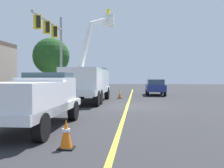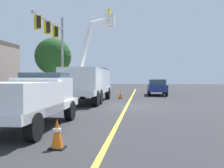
{
  "view_description": "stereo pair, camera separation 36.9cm",
  "coord_description": "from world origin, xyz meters",
  "px_view_note": "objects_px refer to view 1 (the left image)",
  "views": [
    {
      "loc": [
        -16.3,
        -0.31,
        1.84
      ],
      "look_at": [
        1.93,
        1.16,
        1.4
      ],
      "focal_mm": 40.06,
      "sensor_mm": 36.0,
      "label": 1
    },
    {
      "loc": [
        -16.26,
        -0.68,
        1.84
      ],
      "look_at": [
        1.93,
        1.16,
        1.4
      ],
      "focal_mm": 40.06,
      "sensor_mm": 36.0,
      "label": 2
    }
  ],
  "objects_px": {
    "traffic_cone_mid_front": "(120,94)",
    "traffic_signal_mast": "(54,40)",
    "passing_minivan": "(155,86)",
    "traffic_cone_leading": "(66,134)",
    "utility_bucket_truck": "(89,81)",
    "service_pickup_truck": "(35,98)"
  },
  "relations": [
    {
      "from": "traffic_cone_mid_front",
      "to": "traffic_signal_mast",
      "type": "bearing_deg",
      "value": 105.66
    },
    {
      "from": "passing_minivan",
      "to": "traffic_cone_mid_front",
      "type": "xyz_separation_m",
      "value": [
        -4.72,
        3.58,
        -0.59
      ]
    },
    {
      "from": "utility_bucket_truck",
      "to": "passing_minivan",
      "type": "relative_size",
      "value": 1.71
    },
    {
      "from": "passing_minivan",
      "to": "traffic_cone_mid_front",
      "type": "height_order",
      "value": "passing_minivan"
    },
    {
      "from": "traffic_cone_leading",
      "to": "service_pickup_truck",
      "type": "bearing_deg",
      "value": 36.4
    },
    {
      "from": "passing_minivan",
      "to": "utility_bucket_truck",
      "type": "bearing_deg",
      "value": 144.71
    },
    {
      "from": "traffic_cone_mid_front",
      "to": "traffic_signal_mast",
      "type": "height_order",
      "value": "traffic_signal_mast"
    },
    {
      "from": "service_pickup_truck",
      "to": "utility_bucket_truck",
      "type": "bearing_deg",
      "value": -1.13
    },
    {
      "from": "service_pickup_truck",
      "to": "traffic_signal_mast",
      "type": "distance_m",
      "value": 13.1
    },
    {
      "from": "service_pickup_truck",
      "to": "passing_minivan",
      "type": "height_order",
      "value": "service_pickup_truck"
    },
    {
      "from": "service_pickup_truck",
      "to": "traffic_cone_leading",
      "type": "distance_m",
      "value": 3.16
    },
    {
      "from": "passing_minivan",
      "to": "traffic_cone_leading",
      "type": "relative_size",
      "value": 6.16
    },
    {
      "from": "traffic_cone_mid_front",
      "to": "utility_bucket_truck",
      "type": "bearing_deg",
      "value": 147.43
    },
    {
      "from": "utility_bucket_truck",
      "to": "traffic_cone_mid_front",
      "type": "xyz_separation_m",
      "value": [
        3.46,
        -2.21,
        -1.24
      ]
    },
    {
      "from": "utility_bucket_truck",
      "to": "traffic_signal_mast",
      "type": "height_order",
      "value": "traffic_signal_mast"
    },
    {
      "from": "traffic_signal_mast",
      "to": "utility_bucket_truck",
      "type": "bearing_deg",
      "value": -119.69
    },
    {
      "from": "utility_bucket_truck",
      "to": "traffic_signal_mast",
      "type": "xyz_separation_m",
      "value": [
        1.9,
        3.34,
        3.46
      ]
    },
    {
      "from": "traffic_cone_leading",
      "to": "traffic_cone_mid_front",
      "type": "relative_size",
      "value": 1.0
    },
    {
      "from": "passing_minivan",
      "to": "traffic_signal_mast",
      "type": "relative_size",
      "value": 0.64
    },
    {
      "from": "utility_bucket_truck",
      "to": "traffic_cone_mid_front",
      "type": "height_order",
      "value": "utility_bucket_truck"
    },
    {
      "from": "utility_bucket_truck",
      "to": "traffic_cone_leading",
      "type": "relative_size",
      "value": 10.51
    },
    {
      "from": "traffic_cone_mid_front",
      "to": "traffic_signal_mast",
      "type": "xyz_separation_m",
      "value": [
        -1.56,
        5.55,
        4.71
      ]
    }
  ]
}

